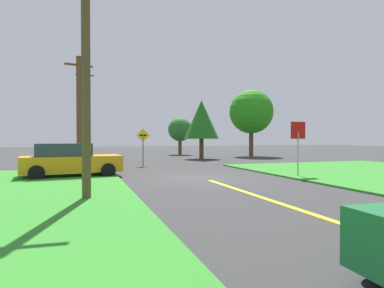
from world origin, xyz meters
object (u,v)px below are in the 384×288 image
Objects in this scene: parked_car_near_building at (70,160)px; utility_pole_far at (85,111)px; utility_pole_near at (86,67)px; utility_pole_mid at (79,110)px; stop_sign at (298,138)px; oak_tree_left at (251,112)px; oak_tree_right at (180,130)px; pine_tree_center at (201,120)px; direction_sign at (143,143)px.

parked_car_near_building is 19.09m from utility_pole_far.
utility_pole_mid is (-0.26, 12.57, -0.28)m from utility_pole_near.
stop_sign is at bearing -66.80° from utility_pole_far.
oak_tree_left is (16.25, -5.04, -0.01)m from utility_pole_far.
oak_tree_right is at bearing 50.41° from utility_pole_mid.
utility_pole_far is (-9.47, 22.10, 2.69)m from stop_sign.
oak_tree_right is (0.42, 8.18, -0.68)m from pine_tree_center.
oak_tree_left is at bearing -17.24° from utility_pole_far.
direction_sign is at bearing -10.64° from utility_pole_mid.
oak_tree_right reaches higher than direction_sign.
oak_tree_right is (0.72, 22.47, 0.93)m from stop_sign.
parked_car_near_building is 0.61× the size of utility_pole_near.
stop_sign is 24.19m from utility_pole_far.
oak_tree_right is at bearing 87.05° from pine_tree_center.
oak_tree_right is at bearing 2.10° from utility_pole_far.
pine_tree_center reaches higher than parked_car_near_building.
utility_pole_near reaches higher than pine_tree_center.
parked_car_near_building is at bearing -141.49° from oak_tree_left.
utility_pole_mid is (-9.98, 9.52, 1.81)m from stop_sign.
utility_pole_far reaches higher than oak_tree_left.
utility_pole_far is (0.91, 18.69, 3.77)m from parked_car_near_building.
direction_sign is (3.56, -13.34, -3.02)m from utility_pole_far.
direction_sign is at bearing -146.82° from oak_tree_left.
utility_pole_mid is 16.82m from oak_tree_right.
utility_pole_near is at bearing -88.82° from utility_pole_mid.
utility_pole_mid is 4.66m from direction_sign.
stop_sign is 13.91m from utility_pole_mid.
oak_tree_right is (10.45, 25.52, -1.17)m from utility_pole_near.
utility_pole_far is at bearing -68.56° from stop_sign.
oak_tree_left is 1.31× the size of pine_tree_center.
utility_pole_near is at bearing -90.57° from utility_pole_far.
parked_car_near_building is at bearing -92.78° from utility_pole_far.
pine_tree_center is (10.28, 4.77, -0.20)m from utility_pole_mid.
utility_pole_far is 14.13m from direction_sign.
parked_car_near_building is at bearing -120.22° from oak_tree_right.
stop_sign is 0.35× the size of utility_pole_near.
utility_pole_near is 12.64m from direction_sign.
oak_tree_right reaches higher than parked_car_near_building.
direction_sign is 8.54m from pine_tree_center.
oak_tree_left is 1.63× the size of oak_tree_right.
oak_tree_right is (6.63, 13.71, 1.26)m from direction_sign.
parked_car_near_building is 7.22m from utility_pole_near.
utility_pole_far reaches higher than oak_tree_right.
oak_tree_left is (12.69, 8.30, 3.01)m from direction_sign.
direction_sign is 0.48× the size of pine_tree_center.
utility_pole_near reaches higher than oak_tree_left.
utility_pole_near is 20.03m from pine_tree_center.
oak_tree_right is at bearing -93.61° from stop_sign.
utility_pole_mid is at bearing -155.14° from pine_tree_center.
utility_pole_far reaches higher than parked_car_near_building.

